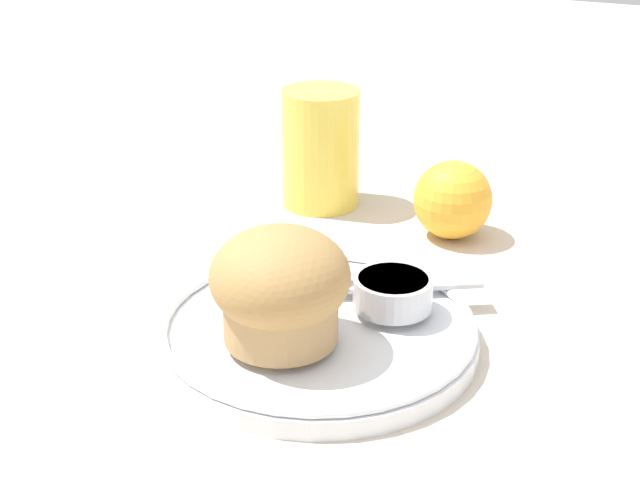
{
  "coord_description": "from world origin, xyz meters",
  "views": [
    {
      "loc": [
        0.23,
        -0.48,
        0.33
      ],
      "look_at": [
        -0.02,
        0.06,
        0.06
      ],
      "focal_mm": 50.0,
      "sensor_mm": 36.0,
      "label": 1
    }
  ],
  "objects_px": {
    "butter_knife": "(369,286)",
    "juice_glass": "(321,148)",
    "orange_fruit": "(453,200)",
    "muffin": "(280,287)"
  },
  "relations": [
    {
      "from": "orange_fruit",
      "to": "muffin",
      "type": "bearing_deg",
      "value": -99.25
    },
    {
      "from": "juice_glass",
      "to": "orange_fruit",
      "type": "bearing_deg",
      "value": -8.75
    },
    {
      "from": "orange_fruit",
      "to": "juice_glass",
      "type": "distance_m",
      "value": 0.14
    },
    {
      "from": "orange_fruit",
      "to": "juice_glass",
      "type": "bearing_deg",
      "value": 171.25
    },
    {
      "from": "orange_fruit",
      "to": "juice_glass",
      "type": "height_order",
      "value": "juice_glass"
    },
    {
      "from": "muffin",
      "to": "orange_fruit",
      "type": "distance_m",
      "value": 0.25
    },
    {
      "from": "orange_fruit",
      "to": "juice_glass",
      "type": "xyz_separation_m",
      "value": [
        -0.14,
        0.02,
        0.02
      ]
    },
    {
      "from": "butter_knife",
      "to": "orange_fruit",
      "type": "xyz_separation_m",
      "value": [
        0.01,
        0.16,
        0.01
      ]
    },
    {
      "from": "butter_knife",
      "to": "juice_glass",
      "type": "bearing_deg",
      "value": 94.35
    },
    {
      "from": "muffin",
      "to": "juice_glass",
      "type": "xyz_separation_m",
      "value": [
        -0.1,
        0.27,
        -0.0
      ]
    }
  ]
}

